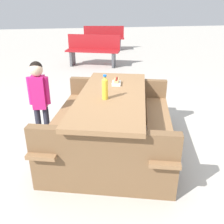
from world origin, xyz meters
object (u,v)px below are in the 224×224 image
at_px(park_bench_near, 93,50).
at_px(park_bench_mid, 104,37).
at_px(soda_bottle, 105,88).
at_px(child_in_coat, 39,93).
at_px(picnic_table, 112,118).
at_px(hotdog_tray, 116,82).

distance_m(park_bench_near, park_bench_mid, 2.52).
bearing_deg(soda_bottle, park_bench_mid, -8.21).
height_order(child_in_coat, park_bench_mid, child_in_coat).
bearing_deg(picnic_table, park_bench_near, -3.24).
height_order(park_bench_near, park_bench_mid, same).
bearing_deg(picnic_table, park_bench_mid, -7.55).
height_order(hotdog_tray, park_bench_near, park_bench_near).
distance_m(picnic_table, hotdog_tray, 0.50).
bearing_deg(park_bench_near, picnic_table, 176.76).
relative_size(picnic_table, hotdog_tray, 10.51).
relative_size(hotdog_tray, child_in_coat, 0.19).
xyz_separation_m(picnic_table, child_in_coat, (0.38, 0.86, 0.25)).
xyz_separation_m(hotdog_tray, park_bench_mid, (6.57, -0.80, -0.33)).
relative_size(child_in_coat, park_bench_mid, 0.70).
bearing_deg(park_bench_near, soda_bottle, 175.61).
bearing_deg(hotdog_tray, picnic_table, 161.13).
xyz_separation_m(soda_bottle, park_bench_mid, (7.06, -1.02, -0.43)).
bearing_deg(park_bench_near, child_in_coat, 164.87).
relative_size(picnic_table, soda_bottle, 7.80).
distance_m(child_in_coat, park_bench_near, 4.27).
height_order(soda_bottle, child_in_coat, child_in_coat).
xyz_separation_m(soda_bottle, park_bench_near, (4.62, -0.36, -0.43)).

